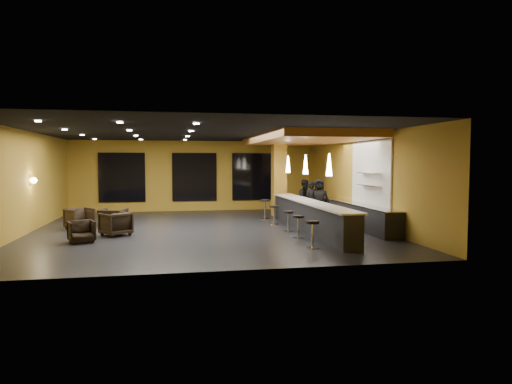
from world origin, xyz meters
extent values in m
cube|color=black|center=(0.00, 0.00, -0.05)|extent=(12.00, 13.00, 0.10)
cube|color=black|center=(0.00, 0.00, 3.55)|extent=(12.00, 13.00, 0.10)
cube|color=#A78025|center=(0.00, 6.55, 1.75)|extent=(12.00, 0.10, 3.50)
cube|color=#A78025|center=(0.00, -6.55, 1.75)|extent=(12.00, 0.10, 3.50)
cube|color=#A78025|center=(-6.05, 0.00, 1.75)|extent=(0.10, 13.00, 3.50)
cube|color=#A78025|center=(6.05, 0.00, 1.75)|extent=(0.10, 13.00, 3.50)
cube|color=#AE6C33|center=(4.00, 1.00, 3.36)|extent=(3.60, 8.00, 0.28)
cube|color=black|center=(-3.50, 6.44, 1.70)|extent=(2.20, 0.06, 2.40)
cube|color=black|center=(0.00, 6.44, 1.70)|extent=(2.20, 0.06, 2.40)
cube|color=black|center=(3.00, 6.44, 1.70)|extent=(2.20, 0.06, 2.40)
cube|color=white|center=(5.96, -1.00, 2.00)|extent=(0.06, 3.20, 2.40)
cube|color=black|center=(3.65, -1.00, 0.50)|extent=(0.60, 8.00, 1.00)
cube|color=silver|center=(3.65, -1.00, 1.02)|extent=(0.78, 8.10, 0.05)
cube|color=black|center=(5.65, -0.50, 0.43)|extent=(0.70, 6.00, 0.86)
cube|color=silver|center=(5.65, -0.50, 0.89)|extent=(0.72, 6.00, 0.03)
cube|color=silver|center=(5.82, -1.20, 1.60)|extent=(0.30, 1.50, 0.03)
cube|color=silver|center=(5.82, -1.20, 2.05)|extent=(0.30, 1.50, 0.03)
cube|color=#A47924|center=(3.65, 3.60, 1.75)|extent=(0.60, 0.60, 3.50)
sphere|color=#FFE5B2|center=(-5.88, 0.50, 1.80)|extent=(0.22, 0.22, 0.22)
cone|color=white|center=(3.65, -3.00, 2.35)|extent=(0.20, 0.20, 0.70)
cone|color=white|center=(3.65, -0.50, 2.35)|extent=(0.20, 0.20, 0.70)
cone|color=white|center=(3.65, 2.00, 2.35)|extent=(0.20, 0.20, 0.70)
imported|color=black|center=(4.65, 1.88, 0.81)|extent=(0.67, 0.53, 1.63)
imported|color=black|center=(4.56, 2.44, 0.84)|extent=(0.99, 0.88, 1.69)
imported|color=black|center=(4.93, 1.72, 0.87)|extent=(0.99, 0.82, 1.74)
imported|color=black|center=(-3.87, -2.08, 0.34)|extent=(0.93, 0.94, 0.67)
imported|color=black|center=(-3.01, -0.92, 0.39)|extent=(1.18, 1.19, 0.78)
imported|color=black|center=(-4.47, 0.88, 0.39)|extent=(1.18, 1.18, 0.78)
imported|color=black|center=(-3.39, 1.69, 0.32)|extent=(1.13, 1.04, 0.63)
cylinder|color=silver|center=(2.72, -4.26, 0.01)|extent=(0.40, 0.40, 0.03)
cylinder|color=silver|center=(2.72, -4.26, 0.37)|extent=(0.07, 0.07, 0.69)
cylinder|color=black|center=(2.72, -4.26, 0.74)|extent=(0.38, 0.38, 0.08)
cylinder|color=silver|center=(2.79, -2.57, 0.01)|extent=(0.37, 0.37, 0.03)
cylinder|color=silver|center=(2.79, -2.57, 0.35)|extent=(0.07, 0.07, 0.66)
cylinder|color=black|center=(2.79, -2.57, 0.70)|extent=(0.36, 0.36, 0.07)
cylinder|color=silver|center=(2.84, -1.13, 0.01)|extent=(0.37, 0.37, 0.03)
cylinder|color=silver|center=(2.84, -1.13, 0.34)|extent=(0.06, 0.06, 0.65)
cylinder|color=black|center=(2.84, -1.13, 0.69)|extent=(0.35, 0.35, 0.07)
cylinder|color=silver|center=(2.75, 0.70, 0.01)|extent=(0.38, 0.38, 0.03)
cylinder|color=silver|center=(2.75, 0.70, 0.35)|extent=(0.07, 0.07, 0.66)
cylinder|color=black|center=(2.75, 0.70, 0.71)|extent=(0.36, 0.36, 0.08)
cylinder|color=silver|center=(2.78, 2.53, 0.02)|extent=(0.42, 0.42, 0.03)
cylinder|color=silver|center=(2.78, 2.53, 0.39)|extent=(0.07, 0.07, 0.74)
cylinder|color=black|center=(2.78, 2.53, 0.80)|extent=(0.40, 0.40, 0.08)
camera|label=1|loc=(-1.23, -16.50, 2.42)|focal=32.00mm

